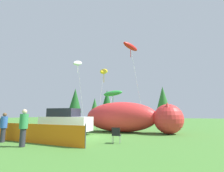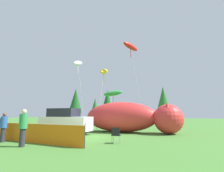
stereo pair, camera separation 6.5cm
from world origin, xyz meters
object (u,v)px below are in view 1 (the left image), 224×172
at_px(inflatable_cat, 129,118).
at_px(spectator_in_blue_shirt, 24,126).
at_px(kite_white_ghost, 78,63).
at_px(kite_red_lizard, 131,47).
at_px(parked_car, 65,121).
at_px(folding_chair, 116,134).
at_px(kite_yellow_hero, 104,72).
at_px(spectator_in_black_shirt, 4,126).
at_px(kite_green_fish, 113,93).

xyz_separation_m(inflatable_cat, spectator_in_blue_shirt, (-3.28, -8.63, -0.23)).
distance_m(inflatable_cat, kite_white_ghost, 10.42).
relative_size(inflatable_cat, kite_red_lizard, 0.91).
xyz_separation_m(parked_car, spectator_in_blue_shirt, (1.32, -5.41, -0.00)).
height_order(parked_car, folding_chair, parked_car).
xyz_separation_m(inflatable_cat, kite_red_lizard, (-0.58, 3.20, 8.08)).
bearing_deg(kite_red_lizard, kite_yellow_hero, -167.74).
height_order(folding_chair, kite_yellow_hero, kite_yellow_hero).
xyz_separation_m(kite_red_lizard, kite_yellow_hero, (-3.07, -0.67, -2.84)).
xyz_separation_m(spectator_in_black_shirt, kite_red_lizard, (5.00, 11.15, 8.41)).
height_order(parked_car, kite_yellow_hero, kite_yellow_hero).
bearing_deg(folding_chair, inflatable_cat, -1.85).
xyz_separation_m(kite_white_ghost, kite_red_lizard, (6.84, 0.33, 1.35)).
bearing_deg(spectator_in_black_shirt, inflatable_cat, 54.93).
bearing_deg(kite_yellow_hero, folding_chair, -62.12).
xyz_separation_m(parked_car, kite_yellow_hero, (0.96, 5.76, 5.48)).
bearing_deg(parked_car, spectator_in_black_shirt, -102.65).
xyz_separation_m(folding_chair, kite_red_lizard, (-1.44, 9.18, 8.82)).
relative_size(inflatable_cat, spectator_in_black_shirt, 5.18).
bearing_deg(parked_car, kite_yellow_hero, 79.57).
bearing_deg(parked_car, kite_white_ghost, 113.81).
bearing_deg(kite_red_lizard, parked_car, -122.06).
bearing_deg(folding_chair, kite_white_ghost, 33.10).
xyz_separation_m(inflatable_cat, kite_green_fish, (-2.94, 3.62, 2.78)).
xyz_separation_m(spectator_in_blue_shirt, kite_yellow_hero, (-0.37, 11.17, 5.48)).
height_order(kite_red_lizard, kite_green_fish, kite_red_lizard).
relative_size(spectator_in_black_shirt, kite_white_ghost, 0.20).
relative_size(parked_car, inflatable_cat, 0.48).
bearing_deg(kite_yellow_hero, kite_green_fish, 57.07).
relative_size(spectator_in_black_shirt, kite_yellow_hero, 0.24).
height_order(kite_white_ghost, kite_red_lizard, kite_red_lizard).
relative_size(inflatable_cat, kite_yellow_hero, 1.24).
distance_m(parked_car, kite_green_fish, 7.66).
distance_m(folding_chair, kite_red_lizard, 12.82).
xyz_separation_m(folding_chair, spectator_in_black_shirt, (-6.44, -1.97, 0.41)).
bearing_deg(kite_yellow_hero, spectator_in_blue_shirt, -88.12).
bearing_deg(spectator_in_black_shirt, parked_car, 78.34).
distance_m(kite_white_ghost, kite_red_lizard, 6.98).
height_order(kite_red_lizard, kite_yellow_hero, kite_red_lizard).
distance_m(inflatable_cat, spectator_in_blue_shirt, 9.24).
bearing_deg(kite_yellow_hero, parked_car, -99.44).
bearing_deg(kite_yellow_hero, spectator_in_black_shirt, -100.44).
xyz_separation_m(folding_chair, inflatable_cat, (-0.86, 5.98, 0.74)).
height_order(spectator_in_black_shirt, kite_green_fish, kite_green_fish).
relative_size(parked_car, kite_yellow_hero, 0.60).
relative_size(kite_red_lizard, kite_yellow_hero, 1.36).
bearing_deg(kite_green_fish, parked_car, -103.64).
bearing_deg(spectator_in_black_shirt, folding_chair, 17.02).
xyz_separation_m(inflatable_cat, kite_white_ghost, (-7.42, 2.87, 6.73)).
relative_size(parked_car, folding_chair, 4.85).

